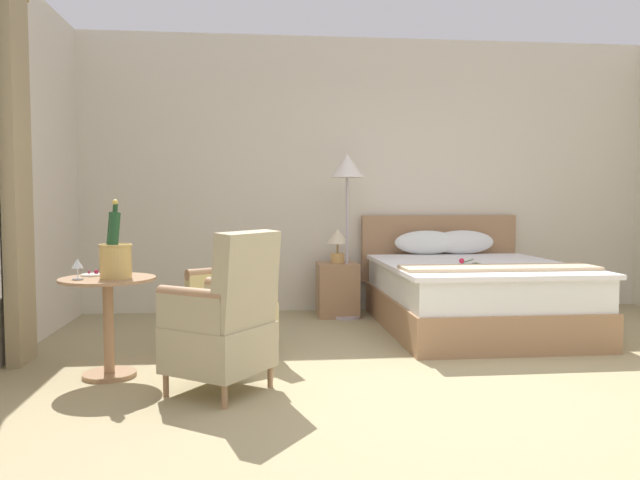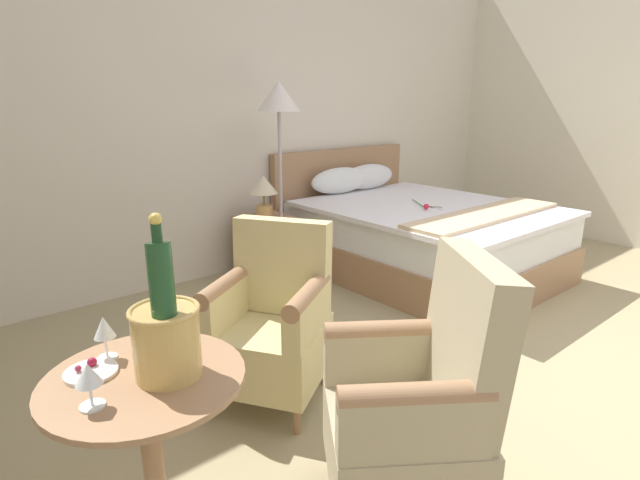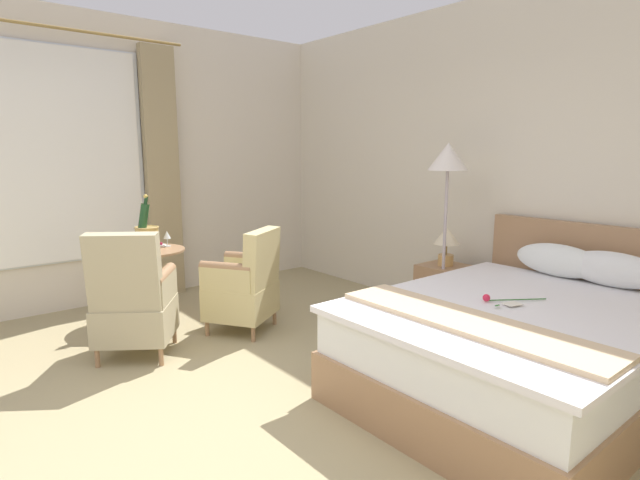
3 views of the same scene
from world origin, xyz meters
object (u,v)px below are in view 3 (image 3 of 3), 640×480
(bed, at_px, (523,343))
(nightstand, at_px, (444,294))
(wine_glass_near_bucket, at_px, (167,236))
(floor_lamp_brass, at_px, (447,173))
(armchair_facing_bed, at_px, (133,302))
(bedside_lamp, at_px, (446,240))
(wine_glass_near_edge, at_px, (136,238))
(side_table_round, at_px, (152,275))
(snack_plate, at_px, (158,245))
(champagne_bucket, at_px, (147,235))
(armchair_by_window, at_px, (245,285))

(bed, height_order, nightstand, bed)
(wine_glass_near_bucket, bearing_deg, floor_lamp_brass, 41.20)
(armchair_facing_bed, bearing_deg, bedside_lamp, 67.47)
(wine_glass_near_bucket, bearing_deg, wine_glass_near_edge, -116.00)
(bed, distance_m, side_table_round, 3.30)
(nightstand, xyz_separation_m, snack_plate, (-1.97, -1.93, 0.41))
(nightstand, relative_size, side_table_round, 0.82)
(champagne_bucket, distance_m, wine_glass_near_bucket, 0.27)
(bed, xyz_separation_m, floor_lamp_brass, (-1.09, 0.59, 1.07))
(wine_glass_near_bucket, bearing_deg, snack_plate, -138.12)
(snack_plate, bearing_deg, floor_lamp_brass, 41.22)
(floor_lamp_brass, relative_size, wine_glass_near_edge, 12.14)
(floor_lamp_brass, relative_size, wine_glass_near_bucket, 10.95)
(wine_glass_near_bucket, bearing_deg, armchair_by_window, 20.14)
(bed, distance_m, floor_lamp_brass, 1.64)
(snack_plate, distance_m, armchair_by_window, 1.08)
(bed, xyz_separation_m, champagne_bucket, (-2.95, -1.38, 0.49))
(champagne_bucket, height_order, wine_glass_near_bucket, champagne_bucket)
(champagne_bucket, height_order, armchair_facing_bed, champagne_bucket)
(wine_glass_near_bucket, xyz_separation_m, wine_glass_near_edge, (-0.13, -0.26, -0.01))
(nightstand, xyz_separation_m, champagne_bucket, (-1.78, -2.11, 0.55))
(side_table_round, bearing_deg, wine_glass_near_edge, -159.61)
(nightstand, height_order, armchair_facing_bed, armchair_facing_bed)
(floor_lamp_brass, xyz_separation_m, wine_glass_near_edge, (-2.10, -1.99, -0.63))
(bed, bearing_deg, floor_lamp_brass, 151.62)
(bedside_lamp, relative_size, side_table_round, 0.52)
(nightstand, bearing_deg, wine_glass_near_bucket, -135.48)
(side_table_round, distance_m, armchair_by_window, 0.99)
(armchair_by_window, height_order, armchair_facing_bed, armchair_facing_bed)
(bedside_lamp, distance_m, floor_lamp_brass, 0.64)
(bedside_lamp, bearing_deg, side_table_round, -131.91)
(side_table_round, height_order, wine_glass_near_edge, wine_glass_near_edge)
(nightstand, relative_size, wine_glass_near_edge, 4.04)
(snack_plate, relative_size, armchair_by_window, 0.18)
(armchair_by_window, bearing_deg, champagne_bucket, -143.92)
(bedside_lamp, bearing_deg, snack_plate, -135.58)
(floor_lamp_brass, height_order, wine_glass_near_bucket, floor_lamp_brass)
(wine_glass_near_bucket, relative_size, armchair_by_window, 0.16)
(nightstand, xyz_separation_m, wine_glass_near_edge, (-2.02, -2.12, 0.50))
(armchair_facing_bed, bearing_deg, armchair_by_window, 87.62)
(bed, height_order, champagne_bucket, champagne_bucket)
(nightstand, height_order, side_table_round, side_table_round)
(champagne_bucket, xyz_separation_m, snack_plate, (-0.19, 0.17, -0.14))
(floor_lamp_brass, bearing_deg, nightstand, 119.72)
(side_table_round, bearing_deg, champagne_bucket, -36.19)
(champagne_bucket, relative_size, snack_plate, 3.20)
(wine_glass_near_bucket, bearing_deg, bed, 20.34)
(armchair_facing_bed, bearing_deg, snack_plate, 148.02)
(champagne_bucket, relative_size, armchair_facing_bed, 0.52)
(champagne_bucket, height_order, armchair_by_window, champagne_bucket)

